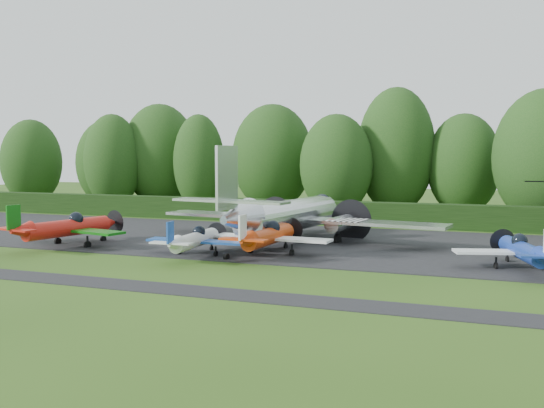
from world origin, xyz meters
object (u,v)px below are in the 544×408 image
at_px(light_plane_orange, 269,236).
at_px(light_plane_blue, 523,250).
at_px(transport_plane, 288,215).
at_px(light_plane_red, 68,227).
at_px(light_plane_white, 195,240).

distance_m(light_plane_orange, light_plane_blue, 13.87).
relative_size(transport_plane, light_plane_red, 2.52).
bearing_deg(light_plane_red, transport_plane, 15.53).
bearing_deg(transport_plane, light_plane_white, -122.05).
bearing_deg(light_plane_white, light_plane_blue, 9.04).
bearing_deg(light_plane_white, light_plane_red, 179.61).
bearing_deg(light_plane_white, light_plane_orange, 28.93).
bearing_deg(light_plane_blue, light_plane_red, -160.50).
distance_m(light_plane_red, light_plane_orange, 13.42).
bearing_deg(light_plane_blue, transport_plane, 176.59).
relative_size(light_plane_white, light_plane_blue, 0.95).
relative_size(light_plane_red, light_plane_blue, 1.19).
bearing_deg(transport_plane, light_plane_orange, -91.11).
bearing_deg(transport_plane, light_plane_red, -159.99).
relative_size(light_plane_red, light_plane_orange, 1.09).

